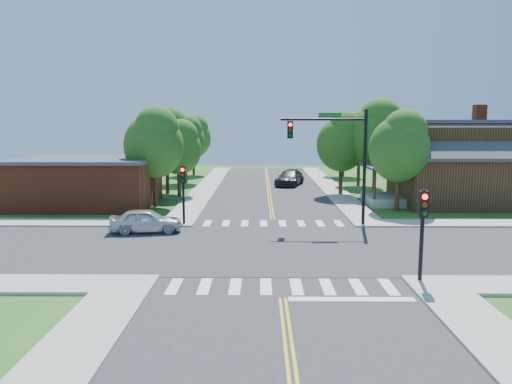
{
  "coord_description": "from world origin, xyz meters",
  "views": [
    {
      "loc": [
        -0.83,
        -25.02,
        6.39
      ],
      "look_at": [
        -1.08,
        5.18,
        2.2
      ],
      "focal_mm": 35.0,
      "sensor_mm": 36.0,
      "label": 1
    }
  ],
  "objects_px": {
    "signal_pole_nw": "(183,184)",
    "house_ne": "(463,162)",
    "signal_mast_ne": "(338,148)",
    "car_silver": "(146,221)",
    "signal_pole_se": "(423,218)",
    "car_dgrey": "(290,178)"
  },
  "relations": [
    {
      "from": "signal_mast_ne",
      "to": "car_silver",
      "type": "relative_size",
      "value": 1.67
    },
    {
      "from": "signal_pole_nw",
      "to": "house_ne",
      "type": "bearing_deg",
      "value": 22.69
    },
    {
      "from": "signal_pole_nw",
      "to": "car_dgrey",
      "type": "height_order",
      "value": "signal_pole_nw"
    },
    {
      "from": "house_ne",
      "to": "car_dgrey",
      "type": "distance_m",
      "value": 17.51
    },
    {
      "from": "signal_pole_se",
      "to": "car_silver",
      "type": "height_order",
      "value": "signal_pole_se"
    },
    {
      "from": "signal_pole_nw",
      "to": "car_silver",
      "type": "xyz_separation_m",
      "value": [
        -1.9,
        -2.08,
        -1.96
      ]
    },
    {
      "from": "signal_pole_se",
      "to": "car_dgrey",
      "type": "relative_size",
      "value": 0.67
    },
    {
      "from": "house_ne",
      "to": "signal_mast_ne",
      "type": "bearing_deg",
      "value": -142.32
    },
    {
      "from": "signal_mast_ne",
      "to": "car_dgrey",
      "type": "bearing_deg",
      "value": 94.82
    },
    {
      "from": "car_dgrey",
      "to": "signal_pole_nw",
      "type": "bearing_deg",
      "value": -93.63
    },
    {
      "from": "signal_mast_ne",
      "to": "signal_pole_se",
      "type": "relative_size",
      "value": 1.89
    },
    {
      "from": "signal_pole_nw",
      "to": "house_ne",
      "type": "xyz_separation_m",
      "value": [
        20.71,
        8.66,
        0.67
      ]
    },
    {
      "from": "house_ne",
      "to": "signal_pole_nw",
      "type": "bearing_deg",
      "value": -157.31
    },
    {
      "from": "signal_mast_ne",
      "to": "house_ne",
      "type": "distance_m",
      "value": 14.23
    },
    {
      "from": "house_ne",
      "to": "car_dgrey",
      "type": "height_order",
      "value": "house_ne"
    },
    {
      "from": "house_ne",
      "to": "car_silver",
      "type": "distance_m",
      "value": 25.16
    },
    {
      "from": "signal_pole_se",
      "to": "house_ne",
      "type": "relative_size",
      "value": 0.29
    },
    {
      "from": "signal_pole_nw",
      "to": "car_silver",
      "type": "bearing_deg",
      "value": -132.44
    },
    {
      "from": "signal_pole_se",
      "to": "signal_pole_nw",
      "type": "xyz_separation_m",
      "value": [
        -11.2,
        11.2,
        0.0
      ]
    },
    {
      "from": "signal_mast_ne",
      "to": "signal_pole_nw",
      "type": "distance_m",
      "value": 9.76
    },
    {
      "from": "car_silver",
      "to": "car_dgrey",
      "type": "height_order",
      "value": "car_dgrey"
    },
    {
      "from": "house_ne",
      "to": "car_dgrey",
      "type": "xyz_separation_m",
      "value": [
        -12.9,
        11.56,
        -2.56
      ]
    }
  ]
}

